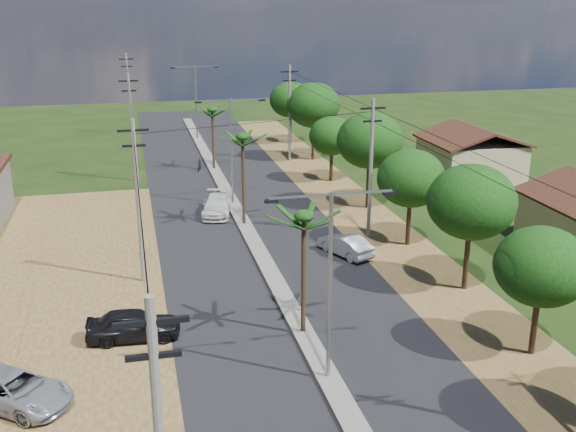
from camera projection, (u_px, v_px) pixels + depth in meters
name	position (u px, v px, depth m)	size (l,w,h in m)	color
ground	(328.00, 380.00, 27.51)	(160.00, 160.00, 0.00)	black
road	(258.00, 251.00, 41.38)	(12.00, 110.00, 0.04)	black
median	(250.00, 234.00, 44.14)	(1.00, 90.00, 0.18)	#605E56
dirt_shoulder_east	(388.00, 240.00, 43.25)	(5.00, 90.00, 0.03)	#55371D
house_east_far	(471.00, 151.00, 57.29)	(7.60, 7.50, 4.60)	tan
tree_east_b	(542.00, 267.00, 28.28)	(4.00, 4.00, 5.83)	black
tree_east_c	(471.00, 202.00, 34.61)	(4.60, 4.60, 6.83)	black
tree_east_d	(411.00, 178.00, 41.19)	(4.20, 4.20, 6.13)	black
tree_east_e	(370.00, 140.00, 48.40)	(4.80, 4.80, 7.14)	black
tree_east_f	(332.00, 136.00, 56.09)	(3.80, 3.80, 5.52)	black
tree_east_g	(313.00, 105.00, 63.20)	(5.00, 5.00, 7.38)	black
tree_east_h	(290.00, 100.00, 70.72)	(4.40, 4.40, 6.52)	black
palm_median_near	(304.00, 221.00, 29.50)	(2.00, 2.00, 6.15)	black
palm_median_mid	(243.00, 141.00, 44.19)	(2.00, 2.00, 6.55)	black
palm_median_far	(212.00, 112.00, 59.19)	(2.00, 2.00, 5.85)	black
streetlight_near	(330.00, 272.00, 26.03)	(5.10, 0.18, 8.00)	gray
streetlight_mid	(231.00, 143.00, 49.16)	(5.10, 0.18, 8.00)	gray
streetlight_far	(196.00, 96.00, 72.29)	(5.10, 0.18, 8.00)	gray
utility_pole_w_b	(138.00, 198.00, 35.61)	(1.60, 0.24, 9.00)	#605E56
utility_pole_w_c	(132.00, 125.00, 55.96)	(1.60, 0.24, 9.00)	#605E56
utility_pole_w_d	(129.00, 92.00, 75.39)	(1.60, 0.24, 9.00)	#605E56
utility_pole_e_b	(371.00, 166.00, 42.49)	(1.60, 0.24, 9.00)	#605E56
utility_pole_e_c	(290.00, 111.00, 62.84)	(1.60, 0.24, 9.00)	#605E56
car_silver_mid	(345.00, 246.00, 40.57)	(1.35, 3.86, 1.27)	#93979A
car_white_far	(217.00, 206.00, 48.16)	(1.89, 4.64, 1.35)	silver
car_parked_silver	(14.00, 391.00, 25.58)	(2.17, 4.71, 1.31)	#93979A
car_parked_dark	(133.00, 325.00, 30.55)	(1.69, 4.20, 1.43)	black
moto_rider_west_a	(218.00, 210.00, 48.25)	(0.53, 1.53, 0.80)	black
moto_rider_west_b	(199.00, 165.00, 60.52)	(0.49, 1.74, 1.05)	black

